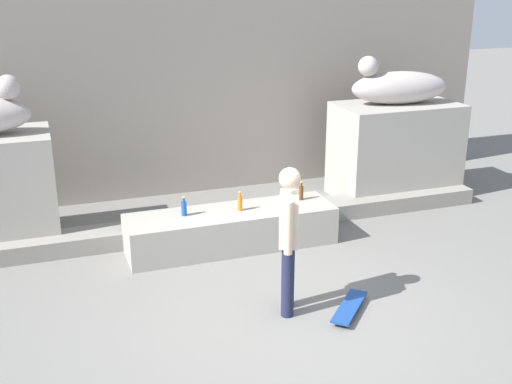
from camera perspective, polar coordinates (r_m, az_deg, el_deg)
name	(u,v)px	position (r m, az deg, el deg)	size (l,w,h in m)	color
ground_plane	(284,315)	(7.17, 2.52, -10.94)	(40.00, 40.00, 0.00)	slate
pedestal_right	(395,150)	(10.81, 12.28, 3.66)	(1.99, 1.12, 1.55)	#A39E93
statue_reclining_right	(397,86)	(10.57, 12.51, 9.19)	(1.66, 0.76, 0.78)	#B5AAA6
ledge_block	(231,229)	(8.72, -2.22, -3.32)	(2.85, 0.79, 0.52)	#A39E93
skater	(289,235)	(6.85, 2.94, -3.82)	(0.33, 0.50, 1.67)	#1E233F
skateboard	(349,307)	(7.27, 8.34, -10.11)	(0.69, 0.72, 0.08)	navy
bottle_blue	(184,208)	(8.49, -6.44, -1.43)	(0.07, 0.07, 0.26)	#194C99
bottle_orange	(240,203)	(8.61, -1.44, -0.98)	(0.06, 0.06, 0.27)	orange
bottle_brown	(301,192)	(9.03, 4.04, -0.04)	(0.07, 0.07, 0.27)	#593314
stair_step	(220,223)	(9.28, -3.25, -2.81)	(8.37, 0.50, 0.24)	gray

